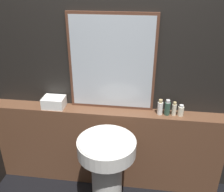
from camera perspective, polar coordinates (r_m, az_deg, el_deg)
The scene contains 9 objects.
wall_back at distance 2.41m, azimuth -0.97°, elevation 5.61°, with size 8.00×0.06×2.50m.
vanity_counter at distance 2.70m, azimuth -1.24°, elevation -11.55°, with size 2.34×0.19×0.89m.
pedestal_sink at distance 2.31m, azimuth -1.19°, elevation -16.39°, with size 0.50×0.50×0.86m.
mirror at distance 2.32m, azimuth -0.07°, elevation 7.45°, with size 0.81×0.03×0.92m.
towel_stack at distance 2.56m, azimuth -13.12°, elevation -1.38°, with size 0.21×0.16×0.11m.
shampoo_bottle at distance 2.40m, azimuth 10.93°, elevation -2.60°, with size 0.05×0.05×0.15m.
conditioner_bottle at distance 2.41m, azimuth 12.54°, elevation -2.67°, with size 0.05×0.05×0.15m.
lotion_bottle at distance 2.42m, azimuth 14.01°, elevation -2.92°, with size 0.04×0.04×0.14m.
body_wash_bottle at distance 2.43m, azimuth 15.46°, elevation -3.25°, with size 0.05×0.05×0.11m.
Camera 1 is at (0.35, -0.97, 2.10)m, focal length 40.00 mm.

